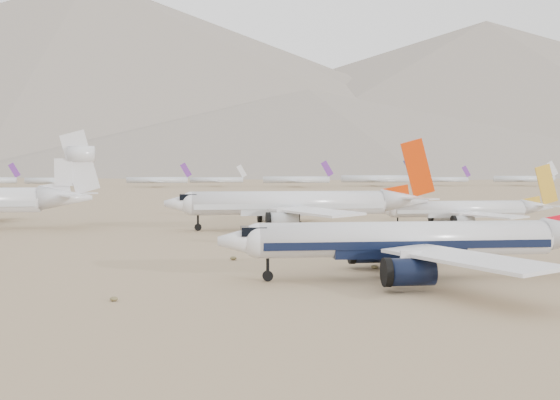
# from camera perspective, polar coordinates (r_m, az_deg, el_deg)

# --- Properties ---
(ground) EXTENTS (7000.00, 7000.00, 0.00)m
(ground) POSITION_cam_1_polar(r_m,az_deg,el_deg) (95.74, 15.21, -5.63)
(ground) COLOR #7D6749
(ground) RESTS_ON ground
(main_airliner) EXTENTS (48.57, 47.44, 17.14)m
(main_airliner) POSITION_cam_1_polar(r_m,az_deg,el_deg) (88.23, 11.54, -3.23)
(main_airliner) COLOR silver
(main_airliner) RESTS_ON ground
(row2_gold_tail) EXTENTS (39.64, 38.77, 14.11)m
(row2_gold_tail) POSITION_cam_1_polar(r_m,az_deg,el_deg) (160.60, 14.91, -0.76)
(row2_gold_tail) COLOR silver
(row2_gold_tail) RESTS_ON ground
(row2_orange_tail) EXTENTS (55.14, 53.94, 19.67)m
(row2_orange_tail) POSITION_cam_1_polar(r_m,az_deg,el_deg) (149.69, 1.64, -0.32)
(row2_orange_tail) COLOR silver
(row2_orange_tail) RESTS_ON ground
(distant_storage_row) EXTENTS (574.89, 53.57, 15.20)m
(distant_storage_row) POSITION_cam_1_polar(r_m,az_deg,el_deg) (428.46, 2.42, 1.68)
(distant_storage_row) COLOR silver
(distant_storage_row) RESTS_ON ground
(mountain_range) EXTENTS (7354.00, 3024.00, 470.00)m
(mountain_range) POSITION_cam_1_polar(r_m,az_deg,el_deg) (1747.98, -3.12, 8.78)
(mountain_range) COLOR slate
(mountain_range) RESTS_ON ground
(foothills) EXTENTS (4637.50, 1395.00, 155.00)m
(foothills) POSITION_cam_1_polar(r_m,az_deg,el_deg) (1315.15, 18.81, 5.15)
(foothills) COLOR slate
(foothills) RESTS_ON ground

